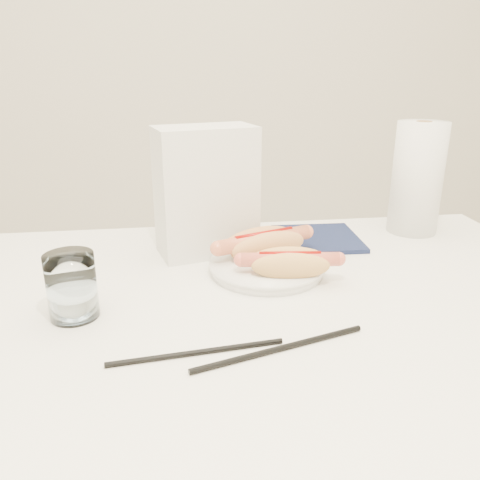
{
  "coord_description": "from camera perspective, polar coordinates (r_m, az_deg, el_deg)",
  "views": [
    {
      "loc": [
        -0.09,
        -0.65,
        1.1
      ],
      "look_at": [
        0.01,
        0.1,
        0.82
      ],
      "focal_mm": 36.32,
      "sensor_mm": 36.0,
      "label": 1
    }
  ],
  "objects": [
    {
      "name": "water_glass",
      "position": [
        0.73,
        -19.16,
        -5.14
      ],
      "size": [
        0.07,
        0.07,
        0.1
      ],
      "primitive_type": "cylinder",
      "color": "white",
      "rests_on": "table"
    },
    {
      "name": "hotdog_left",
      "position": [
        0.87,
        2.84,
        -0.45
      ],
      "size": [
        0.18,
        0.12,
        0.05
      ],
      "rotation": [
        0.0,
        0.0,
        0.36
      ],
      "color": "#E59D5B",
      "rests_on": "plate"
    },
    {
      "name": "napkin_box",
      "position": [
        0.91,
        -4.01,
        5.7
      ],
      "size": [
        0.2,
        0.14,
        0.24
      ],
      "primitive_type": "cube",
      "rotation": [
        0.0,
        0.0,
        0.24
      ],
      "color": "silver",
      "rests_on": "table"
    },
    {
      "name": "paper_towel_roll",
      "position": [
        1.09,
        20.09,
        6.82
      ],
      "size": [
        0.13,
        0.13,
        0.23
      ],
      "primitive_type": "cylinder",
      "rotation": [
        0.0,
        0.0,
        0.35
      ],
      "color": "white",
      "rests_on": "table"
    },
    {
      "name": "table",
      "position": [
        0.77,
        -0.09,
        -11.79
      ],
      "size": [
        1.2,
        0.8,
        0.75
      ],
      "color": "white",
      "rests_on": "ground"
    },
    {
      "name": "navy_napkin",
      "position": [
        1.01,
        9.06,
        0.17
      ],
      "size": [
        0.17,
        0.17,
        0.01
      ],
      "primitive_type": "cube",
      "rotation": [
        0.0,
        0.0,
        -0.04
      ],
      "color": "#131B3D",
      "rests_on": "table"
    },
    {
      "name": "chopstick_far",
      "position": [
        0.63,
        4.78,
        -12.56
      ],
      "size": [
        0.24,
        0.08,
        0.01
      ],
      "primitive_type": "cylinder",
      "rotation": [
        0.0,
        1.57,
        0.29
      ],
      "color": "black",
      "rests_on": "table"
    },
    {
      "name": "plate",
      "position": [
        0.85,
        3.16,
        -3.31
      ],
      "size": [
        0.26,
        0.26,
        0.02
      ],
      "primitive_type": "cylinder",
      "rotation": [
        0.0,
        0.0,
        0.4
      ],
      "color": "white",
      "rests_on": "table"
    },
    {
      "name": "hotdog_right",
      "position": [
        0.8,
        5.86,
        -2.73
      ],
      "size": [
        0.16,
        0.08,
        0.04
      ],
      "rotation": [
        0.0,
        0.0,
        -0.11
      ],
      "color": "#E8AA5A",
      "rests_on": "plate"
    },
    {
      "name": "chopstick_near",
      "position": [
        0.63,
        -5.1,
        -13.02
      ],
      "size": [
        0.22,
        0.03,
        0.01
      ],
      "primitive_type": "cylinder",
      "rotation": [
        0.0,
        1.57,
        0.11
      ],
      "color": "black",
      "rests_on": "table"
    }
  ]
}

